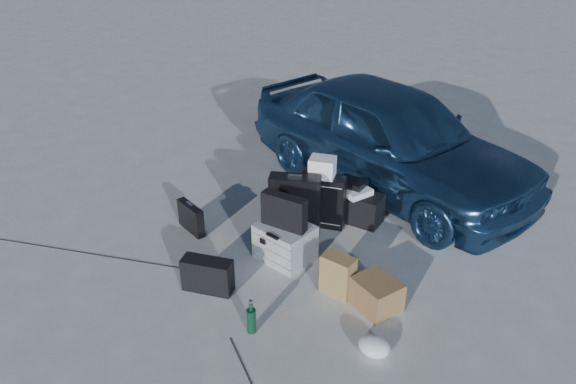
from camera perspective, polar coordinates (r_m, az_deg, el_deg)
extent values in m
plane|color=silver|center=(5.23, -3.04, -8.89)|extent=(60.00, 60.00, 0.00)
imported|color=#2F5E8E|center=(6.63, 10.21, 5.53)|extent=(3.91, 2.50, 1.24)
cube|color=#ABAEB0|center=(5.40, -0.30, -5.11)|extent=(0.56, 0.48, 0.36)
cube|color=black|center=(5.20, -0.40, -2.00)|extent=(0.45, 0.12, 0.33)
cube|color=black|center=(5.91, -9.83, -2.60)|extent=(0.40, 0.21, 0.31)
cube|color=black|center=(5.68, 0.70, -1.43)|extent=(0.54, 0.38, 0.67)
cube|color=black|center=(5.88, 3.53, -0.89)|extent=(0.51, 0.29, 0.57)
cube|color=white|center=(5.70, 3.51, 2.54)|extent=(0.30, 0.27, 0.20)
cube|color=black|center=(6.07, 6.51, -1.35)|extent=(0.66, 0.29, 0.33)
cube|color=white|center=(5.97, 6.53, 0.30)|extent=(0.45, 0.40, 0.07)
cube|color=black|center=(5.96, 6.51, 0.95)|extent=(0.29, 0.21, 0.06)
cube|color=olive|center=(4.98, 5.10, -8.42)|extent=(0.30, 0.19, 0.38)
cube|color=olive|center=(4.90, 8.99, -10.23)|extent=(0.46, 0.44, 0.27)
ellipsoid|color=white|center=(4.53, 8.75, -15.22)|extent=(0.29, 0.26, 0.14)
cube|color=black|center=(5.06, -8.17, -8.35)|extent=(0.48, 0.29, 0.31)
cylinder|color=black|center=(4.61, -3.75, -12.55)|extent=(0.09, 0.09, 0.30)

